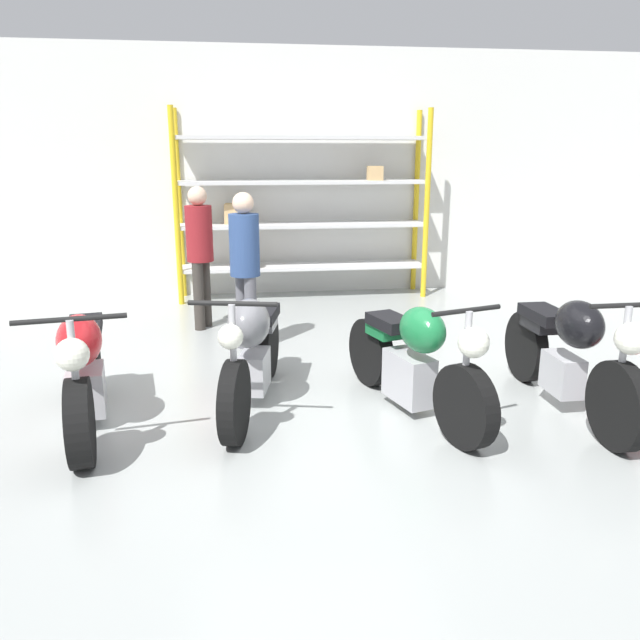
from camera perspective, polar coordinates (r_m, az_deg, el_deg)
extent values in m
plane|color=#9EA3A0|center=(5.26, 0.60, -8.51)|extent=(30.00, 30.00, 0.00)
cube|color=silver|center=(9.59, -3.67, 13.18)|extent=(30.00, 0.08, 3.60)
cylinder|color=gold|center=(8.99, -13.02, 9.91)|extent=(0.08, 0.08, 2.72)
cylinder|color=gold|center=(9.38, 9.74, 10.27)|extent=(0.08, 0.08, 2.72)
cylinder|color=gold|center=(9.53, -12.74, 10.20)|extent=(0.08, 0.08, 2.72)
cylinder|color=gold|center=(9.90, 8.78, 10.55)|extent=(0.08, 0.08, 2.72)
cube|color=silver|center=(9.40, -1.55, 4.94)|extent=(3.59, 0.55, 0.05)
cube|color=silver|center=(9.31, -1.58, 8.69)|extent=(3.59, 0.55, 0.05)
cube|color=silver|center=(9.26, -1.61, 12.49)|extent=(3.59, 0.55, 0.05)
cube|color=silver|center=(9.25, -1.64, 16.32)|extent=(3.59, 0.55, 0.05)
cube|color=#A87F51|center=(9.19, -6.33, 5.60)|extent=(0.23, 0.28, 0.26)
cube|color=tan|center=(9.31, 5.04, 13.23)|extent=(0.24, 0.26, 0.20)
cube|color=tan|center=(9.30, -7.84, 9.60)|extent=(0.29, 0.32, 0.29)
cylinder|color=black|center=(4.62, -21.08, -8.77)|extent=(0.25, 0.65, 0.63)
cylinder|color=black|center=(5.89, -20.29, -3.61)|extent=(0.25, 0.65, 0.63)
cube|color=#ADADB2|center=(5.31, -20.57, -6.01)|extent=(0.34, 0.47, 0.36)
ellipsoid|color=#B2191E|center=(5.00, -21.16, -1.74)|extent=(0.41, 0.59, 0.38)
cube|color=black|center=(5.58, -20.73, -0.63)|extent=(0.36, 0.63, 0.10)
cube|color=#B2191E|center=(5.58, -20.66, -1.60)|extent=(0.29, 0.45, 0.12)
cylinder|color=#ADADB2|center=(4.51, -21.49, -4.46)|extent=(0.06, 0.06, 0.72)
sphere|color=silver|center=(4.40, -21.73, -2.96)|extent=(0.22, 0.22, 0.22)
cylinder|color=black|center=(4.44, -21.91, 0.07)|extent=(0.72, 0.15, 0.04)
cylinder|color=black|center=(4.68, -7.81, -7.47)|extent=(0.26, 0.65, 0.64)
cylinder|color=black|center=(6.03, -4.82, -2.20)|extent=(0.26, 0.65, 0.64)
cube|color=#ADADB2|center=(5.41, -6.01, -4.65)|extent=(0.30, 0.44, 0.34)
ellipsoid|color=slate|center=(5.11, -6.51, -0.29)|extent=(0.44, 0.57, 0.40)
cube|color=black|center=(5.62, -5.45, 0.54)|extent=(0.38, 0.55, 0.10)
cube|color=slate|center=(5.71, -5.30, -0.17)|extent=(0.31, 0.40, 0.12)
cylinder|color=#ADADB2|center=(4.57, -7.92, -3.09)|extent=(0.06, 0.06, 0.74)
sphere|color=silver|center=(4.46, -8.18, -1.54)|extent=(0.18, 0.18, 0.18)
cylinder|color=black|center=(4.50, -8.00, 1.50)|extent=(0.64, 0.18, 0.04)
cylinder|color=black|center=(4.70, 13.12, -7.70)|extent=(0.31, 0.64, 0.63)
cylinder|color=black|center=(5.81, 4.66, -2.91)|extent=(0.31, 0.64, 0.63)
cube|color=#ADADB2|center=(5.29, 8.12, -5.22)|extent=(0.37, 0.54, 0.41)
ellipsoid|color=#196B38|center=(5.01, 9.35, -0.91)|extent=(0.43, 0.55, 0.37)
cube|color=black|center=(5.43, 6.47, -0.18)|extent=(0.38, 0.52, 0.10)
cube|color=#196B38|center=(5.52, 5.96, -0.86)|extent=(0.30, 0.37, 0.12)
cylinder|color=#ADADB2|center=(4.59, 13.23, -3.53)|extent=(0.06, 0.06, 0.71)
sphere|color=silver|center=(4.50, 13.88, -2.03)|extent=(0.22, 0.22, 0.22)
cylinder|color=black|center=(4.52, 13.26, 0.85)|extent=(0.56, 0.20, 0.04)
cylinder|color=black|center=(5.03, 25.59, -7.10)|extent=(0.12, 0.67, 0.66)
cylinder|color=black|center=(6.21, 18.30, -2.31)|extent=(0.12, 0.67, 0.66)
cube|color=#ADADB2|center=(5.66, 21.27, -4.62)|extent=(0.21, 0.40, 0.33)
ellipsoid|color=black|center=(5.38, 22.62, -0.37)|extent=(0.33, 0.51, 0.38)
cube|color=black|center=(5.85, 19.89, 0.48)|extent=(0.27, 0.55, 0.10)
cube|color=black|center=(5.92, 19.61, -0.25)|extent=(0.23, 0.38, 0.12)
cylinder|color=#ADADB2|center=(4.93, 25.94, -3.03)|extent=(0.05, 0.05, 0.74)
sphere|color=silver|center=(4.83, 26.60, -1.53)|extent=(0.23, 0.23, 0.23)
cylinder|color=black|center=(4.86, 26.24, 1.22)|extent=(0.55, 0.04, 0.04)
cylinder|color=#595960|center=(6.92, -7.13, 0.80)|extent=(0.13, 0.13, 0.83)
cylinder|color=#595960|center=(6.77, -6.33, 0.51)|extent=(0.13, 0.13, 0.83)
cylinder|color=navy|center=(6.70, -6.93, 6.82)|extent=(0.44, 0.44, 0.66)
sphere|color=beige|center=(6.66, -7.05, 10.57)|extent=(0.22, 0.22, 0.22)
cylinder|color=#38332D|center=(7.87, -10.41, 2.42)|extent=(0.13, 0.13, 0.84)
cylinder|color=#38332D|center=(7.72, -11.03, 2.14)|extent=(0.13, 0.13, 0.84)
cylinder|color=maroon|center=(7.67, -10.99, 7.76)|extent=(0.43, 0.43, 0.66)
sphere|color=beige|center=(7.63, -11.16, 11.07)|extent=(0.23, 0.23, 0.23)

